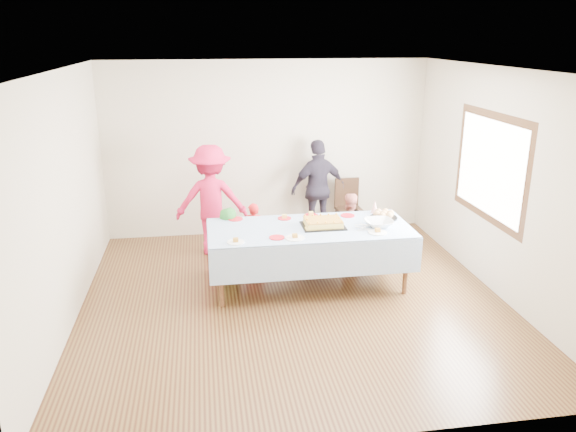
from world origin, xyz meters
name	(u,v)px	position (x,y,z in m)	size (l,w,h in m)	color
ground	(293,299)	(0.00, 0.00, 0.00)	(5.00, 5.00, 0.00)	#422213
room_walls	(299,155)	(0.05, 0.00, 1.77)	(5.04, 5.04, 2.72)	beige
party_table	(309,232)	(0.26, 0.37, 0.72)	(2.50, 1.10, 0.78)	#59311E
birthday_cake	(323,223)	(0.43, 0.38, 0.82)	(0.53, 0.41, 0.09)	black
rolls_tray	(384,215)	(1.28, 0.57, 0.82)	(0.36, 0.36, 0.11)	black
punch_bowl	(379,223)	(1.11, 0.27, 0.82)	(0.35, 0.35, 0.09)	silver
party_hat	(375,207)	(1.23, 0.82, 0.86)	(0.10, 0.10, 0.17)	white
fork_pile	(365,227)	(0.91, 0.19, 0.81)	(0.24, 0.18, 0.07)	white
plate_red_far_a	(235,219)	(-0.62, 0.82, 0.79)	(0.19, 0.19, 0.01)	red
plate_red_far_b	(284,218)	(0.00, 0.75, 0.79)	(0.17, 0.17, 0.01)	red
plate_red_far_c	(311,216)	(0.37, 0.81, 0.79)	(0.19, 0.19, 0.01)	red
plate_red_far_d	(348,215)	(0.84, 0.74, 0.79)	(0.18, 0.18, 0.01)	red
plate_red_near	(277,237)	(-0.19, 0.05, 0.79)	(0.18, 0.18, 0.01)	red
plate_white_left	(236,242)	(-0.68, -0.03, 0.79)	(0.20, 0.20, 0.01)	white
plate_white_mid	(295,238)	(0.02, 0.01, 0.79)	(0.23, 0.23, 0.01)	white
plate_white_right	(378,232)	(1.03, 0.05, 0.79)	(0.23, 0.23, 0.01)	white
dining_chair	(348,204)	(1.24, 2.18, 0.50)	(0.40, 0.40, 0.89)	black
toddler_left	(254,232)	(-0.35, 1.30, 0.42)	(0.31, 0.20, 0.84)	red
toddler_mid	(229,241)	(-0.71, 0.90, 0.45)	(0.44, 0.29, 0.91)	#257128
toddler_right	(348,227)	(0.97, 1.15, 0.48)	(0.47, 0.37, 0.97)	#CA6F5E
adult_left	(211,200)	(-0.91, 1.72, 0.79)	(1.03, 0.59, 1.59)	#DA1B4A
adult_right	(318,188)	(0.75, 2.20, 0.76)	(0.90, 0.37, 1.53)	#2E2938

